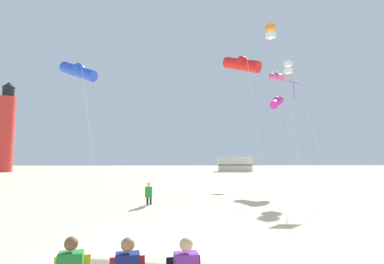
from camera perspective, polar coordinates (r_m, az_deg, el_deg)
ground at (r=7.60m, az=-4.79°, el=-23.08°), size 200.00×200.00×0.00m
kite_flyer_standing at (r=14.43m, az=-8.81°, el=-12.21°), size 0.35×0.51×1.16m
kite_tube_rainbow at (r=32.87m, az=16.86°, el=10.77°), size 1.21×2.58×12.13m
kite_diamond_violet at (r=22.32m, az=20.26°, el=8.75°), size 2.91×2.70×8.21m
kite_box_white at (r=29.28m, az=19.02°, el=12.33°), size 2.22×2.22×11.76m
kite_box_orange at (r=25.81m, az=15.75°, el=19.07°), size 2.63×2.59×13.59m
kite_tube_scarlet at (r=17.81m, az=10.10°, el=13.49°), size 2.36×2.31×8.79m
kite_tube_magenta at (r=26.08m, az=16.91°, el=5.87°), size 2.87×3.15×8.08m
kite_tube_blue at (r=19.03m, az=-22.12°, el=11.45°), size 2.59×2.02×8.44m
kite_diamond_lime at (r=33.64m, az=12.63°, el=7.45°), size 3.13×2.83×10.49m
lighthouse_distant at (r=62.17m, az=-33.69°, el=0.44°), size 2.80×2.80×16.80m
rv_van_cream at (r=55.04m, az=8.74°, el=-6.50°), size 6.55×2.65×2.80m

